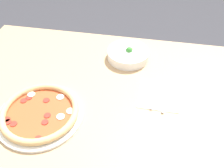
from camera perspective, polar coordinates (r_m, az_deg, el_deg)
The scene contains 6 objects.
dining_table at distance 1.11m, azimuth -4.01°, elevation -6.95°, with size 1.33×1.00×0.75m.
pizza at distance 1.01m, azimuth -16.15°, elevation -6.34°, with size 0.33×0.33×0.04m.
bowl at distance 1.24m, azimuth 3.70°, elevation 6.95°, with size 0.21×0.21×0.07m.
napkin at distance 1.07m, azimuth 10.71°, elevation -2.55°, with size 0.17×0.17×0.00m.
fork at distance 1.07m, azimuth 9.37°, elevation -2.30°, with size 0.02×0.18×0.00m.
knife at distance 1.07m, azimuth 11.84°, elevation -2.88°, with size 0.02×0.20×0.01m.
Camera 1 is at (0.20, -0.68, 1.51)m, focal length 40.00 mm.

